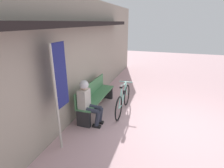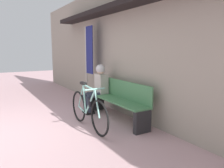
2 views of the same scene
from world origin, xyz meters
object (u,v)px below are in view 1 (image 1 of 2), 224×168
(park_bench_near, at_px, (96,97))
(bicycle, at_px, (123,100))
(person_seated, at_px, (87,99))
(banner_pole, at_px, (59,84))

(park_bench_near, xyz_separation_m, bicycle, (0.16, -0.81, -0.05))
(person_seated, xyz_separation_m, banner_pole, (-0.88, 0.16, 0.69))
(park_bench_near, height_order, bicycle, bicycle)
(banner_pole, bearing_deg, person_seated, -10.04)
(banner_pole, bearing_deg, bicycle, -25.51)
(park_bench_near, bearing_deg, person_seated, -171.81)
(park_bench_near, bearing_deg, banner_pole, 178.40)
(person_seated, bearing_deg, banner_pole, 169.96)
(park_bench_near, distance_m, banner_pole, 1.90)
(park_bench_near, height_order, banner_pole, banner_pole)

